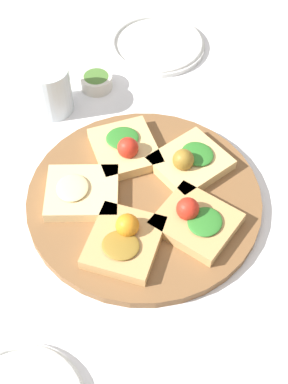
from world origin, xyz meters
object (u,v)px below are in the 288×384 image
(water_glass, at_px, (50,89))
(dipping_bowl, at_px, (96,81))
(plate_left, at_px, (157,44))
(serving_board, at_px, (144,199))

(water_glass, height_order, dipping_bowl, water_glass)
(plate_left, distance_m, water_glass, 0.29)
(water_glass, bearing_deg, dipping_bowl, 133.12)
(water_glass, bearing_deg, plate_left, 138.90)
(serving_board, xyz_separation_m, dipping_bowl, (-0.28, -0.13, 0.01))
(serving_board, height_order, dipping_bowl, dipping_bowl)
(serving_board, xyz_separation_m, plate_left, (-0.42, -0.02, -0.00))
(serving_board, height_order, water_glass, water_glass)
(serving_board, xyz_separation_m, water_glass, (-0.21, -0.20, 0.04))
(serving_board, distance_m, water_glass, 0.30)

